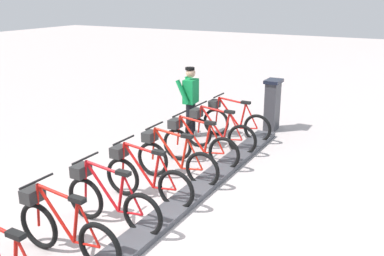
# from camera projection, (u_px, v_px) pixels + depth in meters

# --- Properties ---
(ground_plane) EXTENTS (60.00, 60.00, 0.00)m
(ground_plane) POSITION_uv_depth(u_px,v_px,m) (169.00, 216.00, 6.69)
(ground_plane) COLOR #BDAFAB
(dock_rail_base) EXTENTS (0.44, 9.03, 0.10)m
(dock_rail_base) POSITION_uv_depth(u_px,v_px,m) (169.00, 213.00, 6.68)
(dock_rail_base) COLOR #47474C
(dock_rail_base) RESTS_ON ground
(payment_kiosk) EXTENTS (0.36, 0.52, 1.28)m
(payment_kiosk) POSITION_uv_depth(u_px,v_px,m) (272.00, 104.00, 10.71)
(payment_kiosk) COLOR #38383D
(payment_kiosk) RESTS_ON ground
(bike_docked_0) EXTENTS (1.72, 0.54, 1.02)m
(bike_docked_0) POSITION_uv_depth(u_px,v_px,m) (233.00, 121.00, 10.13)
(bike_docked_0) COLOR black
(bike_docked_0) RESTS_ON ground
(bike_docked_1) EXTENTS (1.72, 0.54, 1.02)m
(bike_docked_1) POSITION_uv_depth(u_px,v_px,m) (217.00, 132.00, 9.37)
(bike_docked_1) COLOR black
(bike_docked_1) RESTS_ON ground
(bike_docked_2) EXTENTS (1.72, 0.54, 1.02)m
(bike_docked_2) POSITION_uv_depth(u_px,v_px,m) (197.00, 144.00, 8.60)
(bike_docked_2) COLOR black
(bike_docked_2) RESTS_ON ground
(bike_docked_3) EXTENTS (1.72, 0.54, 1.02)m
(bike_docked_3) POSITION_uv_depth(u_px,v_px,m) (173.00, 159.00, 7.83)
(bike_docked_3) COLOR black
(bike_docked_3) RESTS_ON ground
(bike_docked_4) EXTENTS (1.72, 0.54, 1.02)m
(bike_docked_4) POSITION_uv_depth(u_px,v_px,m) (144.00, 177.00, 7.07)
(bike_docked_4) COLOR black
(bike_docked_4) RESTS_ON ground
(bike_docked_5) EXTENTS (1.72, 0.54, 1.02)m
(bike_docked_5) POSITION_uv_depth(u_px,v_px,m) (109.00, 199.00, 6.30)
(bike_docked_5) COLOR black
(bike_docked_5) RESTS_ON ground
(bike_docked_6) EXTENTS (1.72, 0.54, 1.02)m
(bike_docked_6) POSITION_uv_depth(u_px,v_px,m) (63.00, 228.00, 5.53)
(bike_docked_6) COLOR black
(bike_docked_6) RESTS_ON ground
(worker_near_rack) EXTENTS (0.48, 0.65, 1.66)m
(worker_near_rack) POSITION_uv_depth(u_px,v_px,m) (190.00, 99.00, 10.18)
(worker_near_rack) COLOR white
(worker_near_rack) RESTS_ON ground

